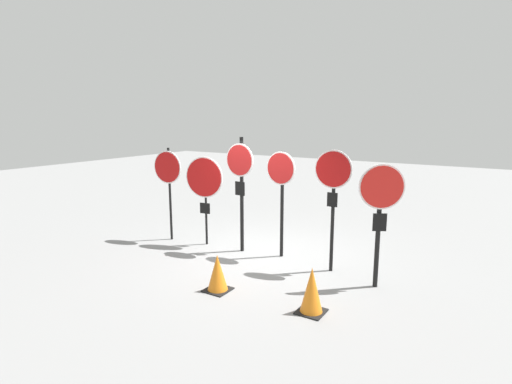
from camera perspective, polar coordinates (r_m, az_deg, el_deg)
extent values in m
plane|color=gray|center=(8.85, 0.69, -9.12)|extent=(40.00, 40.00, 0.00)
cylinder|color=black|center=(9.95, -12.18, -0.34)|extent=(0.06, 0.06, 2.27)
cylinder|color=white|center=(9.81, -12.53, 3.48)|extent=(0.79, 0.09, 0.79)
cylinder|color=#AD0F0F|center=(9.79, -12.59, 3.46)|extent=(0.73, 0.09, 0.73)
cylinder|color=black|center=(9.44, -7.17, -1.36)|extent=(0.05, 0.05, 2.08)
cylinder|color=white|center=(9.29, -7.41, 2.10)|extent=(0.95, 0.18, 0.95)
cylinder|color=#AD0F0F|center=(9.28, -7.46, 2.09)|extent=(0.89, 0.17, 0.89)
cube|color=black|center=(9.43, -7.30, -2.32)|extent=(0.26, 0.07, 0.25)
cylinder|color=black|center=(8.85, -2.04, -0.48)|extent=(0.08, 0.08, 2.57)
cylinder|color=white|center=(8.68, -2.34, 4.58)|extent=(0.72, 0.07, 0.72)
cylinder|color=red|center=(8.66, -2.41, 4.57)|extent=(0.66, 0.07, 0.66)
cube|color=black|center=(8.77, -2.31, 0.49)|extent=(0.25, 0.04, 0.30)
cylinder|color=black|center=(8.54, 3.74, -1.85)|extent=(0.07, 0.07, 2.30)
cylinder|color=white|center=(8.35, 3.57, 3.40)|extent=(0.70, 0.10, 0.70)
cylinder|color=red|center=(8.34, 3.50, 3.39)|extent=(0.64, 0.09, 0.64)
cylinder|color=black|center=(7.84, 10.91, -2.91)|extent=(0.07, 0.07, 2.36)
cylinder|color=white|center=(7.63, 10.99, 3.22)|extent=(0.73, 0.05, 0.73)
cylinder|color=#AD0F0F|center=(7.62, 10.95, 3.21)|extent=(0.67, 0.05, 0.67)
cube|color=black|center=(7.73, 10.84, -1.09)|extent=(0.20, 0.03, 0.27)
cylinder|color=black|center=(7.32, 17.05, -5.24)|extent=(0.08, 0.08, 2.09)
cylinder|color=white|center=(7.09, 17.53, 0.71)|extent=(0.69, 0.41, 0.78)
cylinder|color=red|center=(7.08, 17.57, 0.68)|extent=(0.64, 0.38, 0.72)
cube|color=black|center=(7.22, 17.25, -4.16)|extent=(0.22, 0.14, 0.31)
cube|color=black|center=(6.55, 7.88, -16.56)|extent=(0.42, 0.42, 0.02)
cone|color=orange|center=(6.39, 7.96, -13.62)|extent=(0.35, 0.35, 0.72)
cube|color=black|center=(7.24, -5.48, -13.73)|extent=(0.43, 0.43, 0.02)
cone|color=orange|center=(7.11, -5.53, -11.33)|extent=(0.36, 0.36, 0.63)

